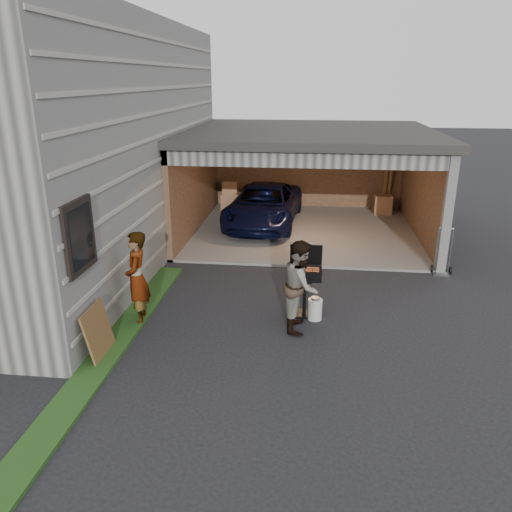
# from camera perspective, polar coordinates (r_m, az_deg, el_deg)

# --- Properties ---
(ground) EXTENTS (80.00, 80.00, 0.00)m
(ground) POSITION_cam_1_polar(r_m,az_deg,el_deg) (8.65, -0.49, -9.46)
(ground) COLOR black
(ground) RESTS_ON ground
(house) EXTENTS (7.00, 11.00, 5.50)m
(house) POSITION_cam_1_polar(r_m,az_deg,el_deg) (13.51, -24.90, 11.71)
(house) COLOR #474744
(house) RESTS_ON ground
(groundcover_strip) EXTENTS (0.50, 8.00, 0.06)m
(groundcover_strip) POSITION_cam_1_polar(r_m,az_deg,el_deg) (8.36, -17.20, -11.31)
(groundcover_strip) COLOR #193814
(groundcover_strip) RESTS_ON ground
(garage) EXTENTS (6.80, 6.30, 2.90)m
(garage) POSITION_cam_1_polar(r_m,az_deg,el_deg) (14.48, 5.92, 10.27)
(garage) COLOR #605E59
(garage) RESTS_ON ground
(minivan) EXTENTS (2.22, 4.32, 1.17)m
(minivan) POSITION_cam_1_polar(r_m,az_deg,el_deg) (14.91, 0.89, 5.61)
(minivan) COLOR black
(minivan) RESTS_ON ground
(woman) EXTENTS (0.53, 0.70, 1.72)m
(woman) POSITION_cam_1_polar(r_m,az_deg,el_deg) (9.10, -13.45, -2.52)
(woman) COLOR #C5E7F8
(woman) RESTS_ON ground
(man) EXTENTS (0.64, 0.81, 1.63)m
(man) POSITION_cam_1_polar(r_m,az_deg,el_deg) (8.70, 5.16, -3.39)
(man) COLOR #402719
(man) RESTS_ON ground
(bbq_grill) EXTENTS (0.59, 0.52, 1.32)m
(bbq_grill) POSITION_cam_1_polar(r_m,az_deg,el_deg) (9.22, 5.65, -2.22)
(bbq_grill) COLOR black
(bbq_grill) RESTS_ON ground
(propane_tank) EXTENTS (0.27, 0.27, 0.39)m
(propane_tank) POSITION_cam_1_polar(r_m,az_deg,el_deg) (9.29, 6.75, -6.06)
(propane_tank) COLOR silver
(propane_tank) RESTS_ON ground
(plywood_panel) EXTENTS (0.21, 0.77, 0.85)m
(plywood_panel) POSITION_cam_1_polar(r_m,az_deg,el_deg) (8.34, -17.58, -8.31)
(plywood_panel) COLOR brown
(plywood_panel) RESTS_ON ground
(hand_truck) EXTENTS (0.47, 0.37, 1.09)m
(hand_truck) POSITION_cam_1_polar(r_m,az_deg,el_deg) (12.04, 20.47, -1.01)
(hand_truck) COLOR slate
(hand_truck) RESTS_ON ground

